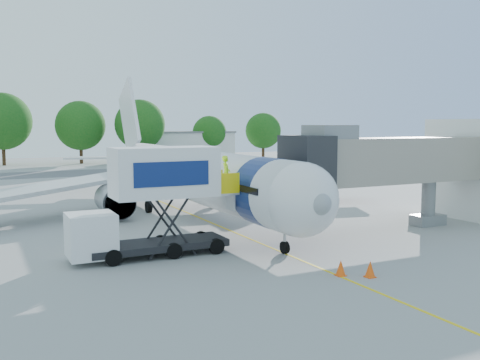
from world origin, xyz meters
name	(u,v)px	position (x,y,z in m)	size (l,w,h in m)	color
ground	(212,223)	(0.00, 0.00, 0.00)	(160.00, 160.00, 0.00)	#9B9B98
guidance_line	(212,223)	(0.00, 0.00, 0.01)	(0.15, 70.00, 0.01)	yellow
taxiway_strip	(91,172)	(0.00, 42.00, 0.00)	(120.00, 10.00, 0.01)	#59595B
aircraft	(190,174)	(0.00, 4.12, 2.95)	(34.17, 37.73, 11.35)	silver
jet_bridge	(376,162)	(7.99, -7.00, 4.34)	(13.90, 3.20, 6.60)	gray
catering_hiloader	(152,202)	(-6.26, -7.00, 2.76)	(8.58, 2.44, 5.50)	black
ground_tug	(437,258)	(4.33, -15.54, 0.66)	(3.41, 2.18, 1.27)	white
safety_cone_a	(341,268)	(0.10, -14.09, 0.34)	(0.45, 0.45, 0.71)	#F9500D
safety_cone_b	(370,269)	(1.11, -14.84, 0.35)	(0.46, 0.46, 0.73)	#F9500D
outbuilding_right	(189,145)	(22.00, 62.00, 2.66)	(16.40, 7.40, 5.30)	silver
tree_c	(2,121)	(-10.11, 60.82, 7.08)	(9.14, 9.14, 11.65)	#382314
tree_d	(80,126)	(1.79, 59.66, 6.38)	(8.25, 8.25, 10.51)	#382314
tree_e	(140,125)	(11.02, 56.28, 6.55)	(8.47, 8.47, 10.80)	#382314
tree_f	(209,133)	(25.64, 60.63, 4.97)	(6.43, 6.43, 8.20)	#382314
tree_g	(263,131)	(36.13, 58.61, 5.34)	(6.91, 6.91, 8.81)	#382314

